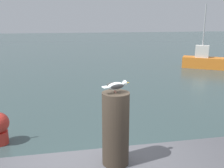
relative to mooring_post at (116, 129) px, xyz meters
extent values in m
cylinder|color=#382D23|center=(0.00, 0.00, 0.00)|extent=(0.36, 0.36, 1.00)
cylinder|color=#C67060|center=(0.00, -0.02, 0.52)|extent=(0.01, 0.01, 0.04)
cylinder|color=#C67060|center=(-0.02, 0.01, 0.52)|extent=(0.01, 0.01, 0.04)
ellipsoid|color=silver|center=(0.00, 0.00, 0.58)|extent=(0.25, 0.16, 0.10)
sphere|color=silver|center=(0.13, 0.04, 0.61)|extent=(0.06, 0.06, 0.06)
cone|color=gold|center=(0.18, 0.06, 0.61)|extent=(0.05, 0.03, 0.02)
cube|color=silver|center=(-0.14, -0.04, 0.59)|extent=(0.09, 0.10, 0.01)
ellipsoid|color=#2B2B2B|center=(0.01, -0.06, 0.59)|extent=(0.19, 0.09, 0.06)
ellipsoid|color=#2B2B2B|center=(-0.03, 0.05, 0.59)|extent=(0.19, 0.09, 0.06)
cube|color=orange|center=(9.06, 12.21, -1.45)|extent=(3.61, 2.80, 0.73)
cube|color=silver|center=(8.55, 12.54, -0.69)|extent=(1.09, 1.04, 0.79)
cylinder|color=#A5A5A8|center=(8.55, 12.54, 1.03)|extent=(0.08, 0.08, 2.66)
cylinder|color=red|center=(-2.38, 3.59, -1.64)|extent=(0.44, 0.44, 0.35)
camera|label=1|loc=(-0.64, -3.03, 1.40)|focal=40.75mm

